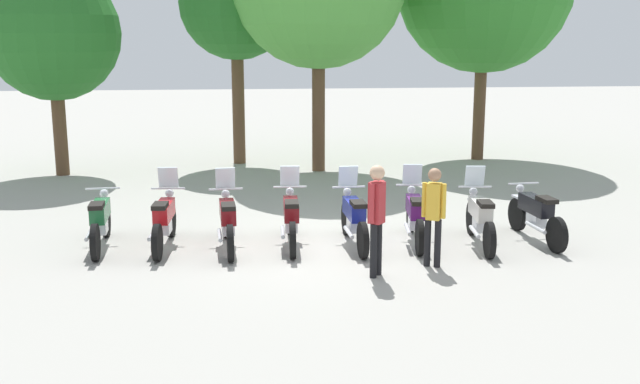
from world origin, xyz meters
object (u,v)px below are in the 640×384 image
object	(u,v)px
person_1	(434,210)
tree_1	(236,4)
motorcycle_1	(164,219)
motorcycle_5	(415,215)
motorcycle_2	(228,220)
motorcycle_4	(354,218)
motorcycle_3	(291,217)
motorcycle_0	(100,220)
person_0	(377,211)
tree_0	(53,34)
motorcycle_6	(480,217)
motorcycle_7	(536,214)

from	to	relation	value
person_1	tree_1	world-z (taller)	tree_1
motorcycle_1	motorcycle_5	size ratio (longest dim) A/B	1.00
motorcycle_2	motorcycle_4	xyz separation A→B (m)	(2.27, -0.05, 0.00)
motorcycle_3	person_1	size ratio (longest dim) A/B	1.33
motorcycle_2	motorcycle_3	bearing A→B (deg)	-89.49
motorcycle_3	motorcycle_4	world-z (taller)	same
motorcycle_0	motorcycle_1	xyz separation A→B (m)	(1.14, -0.11, 0.01)
person_0	tree_1	world-z (taller)	tree_1
motorcycle_2	tree_0	size ratio (longest dim) A/B	0.39
motorcycle_0	motorcycle_6	world-z (taller)	motorcycle_6
person_1	tree_1	size ratio (longest dim) A/B	0.26
motorcycle_7	motorcycle_0	bearing A→B (deg)	82.58
motorcycle_0	tree_1	distance (m)	9.99
motorcycle_1	tree_1	bearing A→B (deg)	-5.17
motorcycle_1	motorcycle_4	distance (m)	3.40
motorcycle_0	motorcycle_6	bearing A→B (deg)	-97.94
motorcycle_5	motorcycle_1	bearing A→B (deg)	95.08
motorcycle_1	tree_1	xyz separation A→B (m)	(1.35, 8.86, 4.11)
motorcycle_6	tree_0	xyz separation A→B (m)	(-9.14, 7.94, 3.26)
tree_1	motorcycle_7	bearing A→B (deg)	-59.20
motorcycle_1	person_0	bearing A→B (deg)	-116.52
motorcycle_4	motorcycle_0	bearing A→B (deg)	83.59
motorcycle_4	tree_0	xyz separation A→B (m)	(-6.87, 7.71, 3.26)
motorcycle_2	tree_1	size ratio (longest dim) A/B	0.35
motorcycle_0	motorcycle_2	distance (m)	2.28
tree_0	motorcycle_6	bearing A→B (deg)	-40.98
motorcycle_0	motorcycle_6	xyz separation A→B (m)	(6.81, -0.57, 0.01)
tree_0	motorcycle_1	bearing A→B (deg)	-65.10
motorcycle_7	person_1	world-z (taller)	person_1
motorcycle_3	tree_0	world-z (taller)	tree_0
motorcycle_1	person_1	size ratio (longest dim) A/B	1.33
motorcycle_6	tree_1	world-z (taller)	tree_1
person_0	tree_1	size ratio (longest dim) A/B	0.28
motorcycle_0	motorcycle_1	bearing A→B (deg)	-98.64
motorcycle_1	person_0	distance (m)	4.05
motorcycle_5	motorcycle_6	size ratio (longest dim) A/B	1.00
tree_0	motorcycle_5	bearing A→B (deg)	-43.66
tree_0	motorcycle_7	bearing A→B (deg)	-37.06
motorcycle_2	motorcycle_4	bearing A→B (deg)	-94.83
motorcycle_5	person_1	size ratio (longest dim) A/B	1.32
motorcycle_0	person_1	size ratio (longest dim) A/B	1.33
motorcycle_4	person_1	world-z (taller)	person_1
person_1	tree_1	xyz separation A→B (m)	(-3.14, 10.47, 3.67)
motorcycle_1	motorcycle_6	distance (m)	5.69
person_0	motorcycle_1	bearing A→B (deg)	-171.41
tree_0	tree_1	xyz separation A→B (m)	(4.82, 1.38, 0.86)
motorcycle_1	person_0	world-z (taller)	person_0
motorcycle_0	motorcycle_2	world-z (taller)	motorcycle_2
person_0	person_1	world-z (taller)	person_0
person_1	tree_0	xyz separation A→B (m)	(-7.96, 9.09, 2.81)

